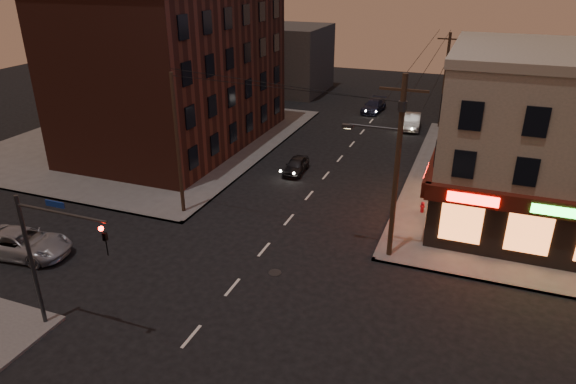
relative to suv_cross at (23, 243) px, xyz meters
The scene contains 15 objects.
ground 12.37m from the suv_cross, ahead, with size 120.00×120.00×0.00m, color black.
sidewalk_nw 21.12m from the suv_cross, 105.73° to the left, with size 24.00×28.00×0.15m, color #514F4C.
brick_apartment 21.27m from the suv_cross, 96.24° to the left, with size 12.00×20.00×13.00m, color #471F17.
bg_building_ne_a 47.37m from the suv_cross, 56.24° to the left, with size 10.00×12.00×7.00m, color #3F3D3A.
bg_building_nw 43.44m from the suv_cross, 90.95° to the left, with size 9.00×10.00×8.00m, color #3F3D3A.
bg_building_ne_b 58.62m from the suv_cross, 65.52° to the left, with size 8.00×8.00×6.00m, color #3F3D3A.
utility_pole_main 20.86m from the suv_cross, 20.56° to the left, with size 4.20×0.44×10.00m.
utility_pole_far 38.59m from the suv_cross, 60.20° to the left, with size 0.26×0.26×9.00m, color #382619.
utility_pole_west 10.31m from the suv_cross, 54.97° to the left, with size 0.24×0.24×9.00m, color #382619.
traffic_signal 8.66m from the suv_cross, 32.58° to the right, with size 4.49×0.32×6.47m.
suv_cross is the anchor object (origin of this frame).
sedan_near 19.75m from the suv_cross, 59.84° to the left, with size 1.42×3.52×1.20m, color black.
sedan_mid 36.16m from the suv_cross, 62.75° to the left, with size 1.55×4.43×1.46m, color gray.
sedan_far 38.79m from the suv_cross, 72.48° to the left, with size 1.86×4.57×1.33m, color #1A1E34.
fire_hydrant 24.01m from the suv_cross, 33.24° to the left, with size 0.32×0.32×0.74m.
Camera 1 is at (10.37, -19.22, 14.93)m, focal length 32.00 mm.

